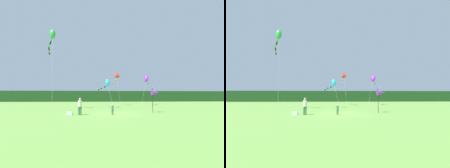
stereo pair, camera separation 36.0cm
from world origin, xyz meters
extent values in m
plane|color=#6B9E42|center=(0.00, 0.00, 0.00)|extent=(120.00, 120.00, 0.00)
cube|color=#193D19|center=(0.00, 45.00, 2.11)|extent=(108.00, 3.79, 4.21)
cylinder|color=#3F724C|center=(-3.98, -1.08, 0.43)|extent=(0.18, 0.18, 0.86)
cylinder|color=#3F724C|center=(-3.79, -1.08, 0.43)|extent=(0.18, 0.18, 0.86)
cylinder|color=silver|center=(-3.88, -1.08, 1.21)|extent=(0.40, 0.40, 0.68)
sphere|color=tan|center=(-3.88, -1.08, 1.67)|extent=(0.25, 0.25, 0.25)
cylinder|color=#3F724C|center=(-0.48, -1.02, 0.26)|extent=(0.11, 0.11, 0.52)
cylinder|color=#3F724C|center=(-0.36, -1.02, 0.26)|extent=(0.11, 0.11, 0.52)
cylinder|color=#3F724C|center=(-0.42, -1.02, 0.73)|extent=(0.24, 0.24, 0.41)
sphere|color=tan|center=(-0.42, -1.02, 1.01)|extent=(0.15, 0.15, 0.15)
cube|color=silver|center=(-4.95, -0.94, 0.18)|extent=(0.55, 0.31, 0.36)
cylinder|color=black|center=(4.56, 0.71, 1.47)|extent=(0.06, 0.06, 2.95)
cone|color=purple|center=(4.91, 0.71, 2.42)|extent=(0.90, 0.70, 0.70)
cylinder|color=#B2B2B2|center=(7.39, 14.67, 3.01)|extent=(2.10, 3.40, 6.03)
ellipsoid|color=purple|center=(8.43, 16.35, 6.02)|extent=(1.48, 1.57, 1.78)
cylinder|color=purple|center=(8.63, 16.72, 5.32)|extent=(0.59, 0.84, 0.29)
cylinder|color=white|center=(8.99, 17.47, 5.21)|extent=(0.51, 0.87, 0.31)
cylinder|color=purple|center=(9.41, 18.17, 5.06)|extent=(0.72, 0.80, 0.39)
cylinder|color=white|center=(9.97, 18.79, 4.84)|extent=(0.76, 0.78, 0.43)
cylinder|color=purple|center=(10.46, 19.45, 4.64)|extent=(0.60, 0.86, 0.36)
cylinder|color=white|center=(10.94, 20.13, 4.49)|extent=(0.72, 0.78, 0.34)
cylinder|color=#B2B2B2|center=(-8.41, 3.95, 5.61)|extent=(1.04, 2.48, 11.23)
ellipsoid|color=green|center=(-8.92, 5.18, 11.22)|extent=(1.08, 1.16, 1.61)
cylinder|color=green|center=(-9.12, 5.54, 10.53)|extent=(0.60, 0.85, 0.36)
cylinder|color=black|center=(-9.53, 6.26, 10.31)|extent=(0.60, 0.87, 0.45)
cylinder|color=green|center=(-9.94, 6.98, 10.05)|extent=(0.63, 0.87, 0.46)
cylinder|color=black|center=(-10.24, 7.74, 9.79)|extent=(0.39, 0.90, 0.43)
cylinder|color=green|center=(-10.48, 8.53, 9.59)|extent=(0.49, 0.88, 0.36)
cylinder|color=black|center=(-10.70, 9.32, 9.46)|extent=(0.34, 0.87, 0.30)
cylinder|color=#B2B2B2|center=(1.93, 14.11, 3.40)|extent=(0.46, 2.50, 6.80)
cone|color=red|center=(1.72, 15.35, 6.79)|extent=(1.29, 1.58, 1.50)
cylinder|color=red|center=(1.76, 16.00, 6.14)|extent=(0.29, 1.36, 0.53)
cylinder|color=white|center=(1.77, 17.29, 5.90)|extent=(0.27, 1.33, 0.36)
cylinder|color=red|center=(1.68, 18.59, 5.71)|extent=(0.32, 1.34, 0.40)
cylinder|color=white|center=(1.59, 19.89, 5.51)|extent=(0.27, 1.34, 0.40)
cylinder|color=red|center=(1.57, 21.18, 5.33)|extent=(0.23, 1.33, 0.35)
cylinder|color=#B2B2B2|center=(-0.13, 7.94, 2.18)|extent=(0.94, 1.91, 4.36)
ellipsoid|color=#1EB7CC|center=(-0.59, 8.89, 4.35)|extent=(1.06, 1.21, 1.38)
cylinder|color=#1EB7CC|center=(-0.71, 9.11, 3.79)|extent=(0.45, 0.58, 0.32)
cylinder|color=black|center=(-0.99, 9.53, 3.67)|extent=(0.49, 0.56, 0.31)
cylinder|color=#1EB7CC|center=(-1.30, 9.92, 3.57)|extent=(0.49, 0.55, 0.29)
cylinder|color=black|center=(-1.60, 10.33, 3.47)|extent=(0.47, 0.57, 0.31)
cylinder|color=#1EB7CC|center=(-1.82, 10.78, 3.34)|extent=(0.37, 0.60, 0.34)
cylinder|color=black|center=(-2.04, 11.23, 3.22)|extent=(0.47, 0.56, 0.30)
camera|label=1|loc=(-1.62, -17.84, 1.91)|focal=25.00mm
camera|label=2|loc=(-1.26, -17.86, 1.91)|focal=25.00mm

